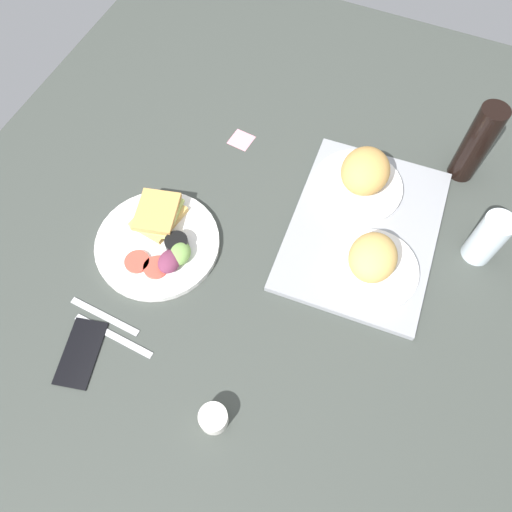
# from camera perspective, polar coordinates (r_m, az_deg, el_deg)

# --- Properties ---
(ground_plane) EXTENTS (1.90, 1.50, 0.03)m
(ground_plane) POSITION_cam_1_polar(r_m,az_deg,el_deg) (1.14, -0.98, 0.04)
(ground_plane) COLOR #383D38
(serving_tray) EXTENTS (0.47, 0.35, 0.02)m
(serving_tray) POSITION_cam_1_polar(r_m,az_deg,el_deg) (1.17, 12.36, 3.08)
(serving_tray) COLOR gray
(serving_tray) RESTS_ON ground_plane
(bread_plate_near) EXTENTS (0.22, 0.22, 0.10)m
(bread_plate_near) POSITION_cam_1_polar(r_m,az_deg,el_deg) (1.20, 12.28, 9.05)
(bread_plate_near) COLOR white
(bread_plate_near) RESTS_ON serving_tray
(bread_plate_far) EXTENTS (0.20, 0.20, 0.09)m
(bread_plate_far) POSITION_cam_1_polar(r_m,az_deg,el_deg) (1.08, 13.41, -0.64)
(bread_plate_far) COLOR white
(bread_plate_far) RESTS_ON serving_tray
(plate_with_salad) EXTENTS (0.28, 0.28, 0.05)m
(plate_with_salad) POSITION_cam_1_polar(r_m,az_deg,el_deg) (1.14, -11.10, 1.84)
(plate_with_salad) COLOR white
(plate_with_salad) RESTS_ON ground_plane
(drinking_glass) EXTENTS (0.07, 0.07, 0.14)m
(drinking_glass) POSITION_cam_1_polar(r_m,az_deg,el_deg) (1.18, 25.32, 1.87)
(drinking_glass) COLOR silver
(drinking_glass) RESTS_ON ground_plane
(soda_bottle) EXTENTS (0.06, 0.06, 0.21)m
(soda_bottle) POSITION_cam_1_polar(r_m,az_deg,el_deg) (1.28, 24.24, 11.82)
(soda_bottle) COLOR black
(soda_bottle) RESTS_ON ground_plane
(espresso_cup) EXTENTS (0.06, 0.06, 0.04)m
(espresso_cup) POSITION_cam_1_polar(r_m,az_deg,el_deg) (0.99, -4.96, -18.26)
(espresso_cup) COLOR silver
(espresso_cup) RESTS_ON ground_plane
(fork) EXTENTS (0.02, 0.17, 0.01)m
(fork) POSITION_cam_1_polar(r_m,az_deg,el_deg) (1.11, -17.18, -6.69)
(fork) COLOR #B7B7BC
(fork) RESTS_ON ground_plane
(knife) EXTENTS (0.03, 0.19, 0.01)m
(knife) POSITION_cam_1_polar(r_m,az_deg,el_deg) (1.08, -16.24, -8.87)
(knife) COLOR #B7B7BC
(knife) RESTS_ON ground_plane
(cell_phone) EXTENTS (0.16, 0.10, 0.01)m
(cell_phone) POSITION_cam_1_polar(r_m,az_deg,el_deg) (1.09, -19.69, -10.52)
(cell_phone) COLOR black
(cell_phone) RESTS_ON ground_plane
(sticky_note) EXTENTS (0.06, 0.06, 0.00)m
(sticky_note) POSITION_cam_1_polar(r_m,az_deg,el_deg) (1.32, -1.72, 13.32)
(sticky_note) COLOR pink
(sticky_note) RESTS_ON ground_plane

